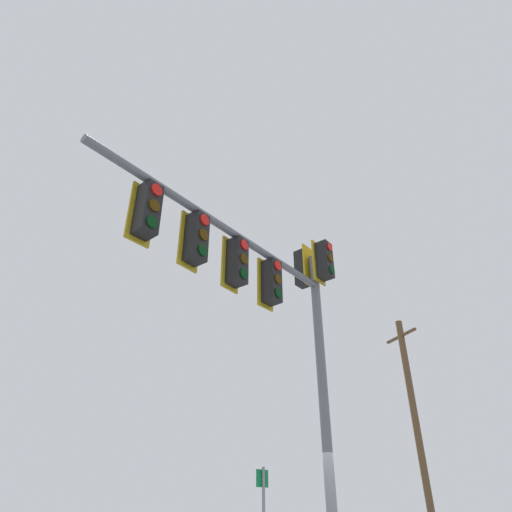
{
  "coord_description": "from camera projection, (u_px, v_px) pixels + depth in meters",
  "views": [
    {
      "loc": [
        -6.27,
        -6.09,
        1.33
      ],
      "look_at": [
        -1.82,
        0.05,
        5.83
      ],
      "focal_mm": 31.92,
      "sensor_mm": 36.0,
      "label": 1
    }
  ],
  "objects": [
    {
      "name": "utility_pole_wooden",
      "position": [
        416.0,
        424.0,
        21.58
      ],
      "size": [
        0.6,
        2.21,
        10.69
      ],
      "color": "brown",
      "rests_on": "ground"
    },
    {
      "name": "signal_mast_assembly",
      "position": [
        271.0,
        294.0,
        8.81
      ],
      "size": [
        6.01,
        2.04,
        7.08
      ],
      "color": "slate",
      "rests_on": "ground"
    }
  ]
}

